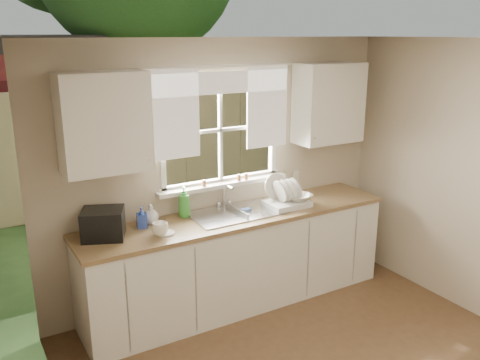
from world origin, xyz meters
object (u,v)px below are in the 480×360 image
dish_rack (286,199)px  black_appliance (103,224)px  soap_bottle_a (184,202)px  cup (160,229)px

dish_rack → black_appliance: bearing=176.4°
soap_bottle_a → cup: soap_bottle_a is taller
soap_bottle_a → dish_rack: bearing=1.3°
dish_rack → cup: size_ratio=2.98×
soap_bottle_a → black_appliance: bearing=-157.3°
dish_rack → cup: 1.34m
soap_bottle_a → black_appliance: size_ratio=0.88×
black_appliance → soap_bottle_a: bearing=31.6°
black_appliance → dish_rack: bearing=19.5°
cup → black_appliance: (-0.42, 0.18, 0.07)m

